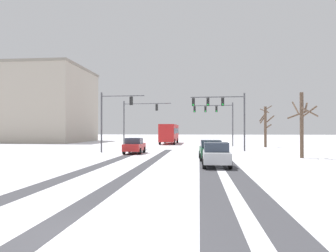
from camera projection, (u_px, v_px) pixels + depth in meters
name	position (u px, v px, depth m)	size (l,w,h in m)	color
ground_plane	(78.00, 235.00, 7.22)	(300.00, 300.00, 0.00)	white
wheel_track_left_lane	(147.00, 164.00, 22.01)	(0.88, 32.52, 0.01)	#424247
wheel_track_right_lane	(230.00, 165.00, 21.42)	(1.04, 32.52, 0.01)	#424247
wheel_track_center	(104.00, 164.00, 22.33)	(1.05, 32.52, 0.01)	#424247
wheel_track_oncoming	(207.00, 165.00, 21.58)	(1.03, 32.52, 0.01)	#424247
sidewalk_kerb_right	(300.00, 168.00, 19.53)	(4.00, 32.52, 0.12)	white
traffic_signal_far_left	(137.00, 115.00, 43.16)	(6.78, 0.45, 6.50)	#47474C
traffic_signal_far_right	(216.00, 114.00, 46.23)	(6.04, 0.61, 6.50)	#47474C
traffic_signal_near_right	(223.00, 109.00, 34.18)	(5.97, 0.45, 6.50)	#47474C
traffic_signal_near_left	(113.00, 112.00, 33.31)	(4.81, 0.39, 6.50)	#47474C
car_red_lead	(134.00, 146.00, 31.99)	(1.88, 4.12, 1.62)	red
car_dark_green_second	(211.00, 150.00, 25.22)	(1.95, 4.16, 1.62)	#194C2D
car_silver_third	(216.00, 154.00, 20.60)	(1.84, 4.11, 1.62)	#B7BABF
bus_oncoming	(169.00, 132.00, 54.53)	(2.68, 11.00, 3.38)	#B21E1E
bare_tree_sidewalk_mid	(302.00, 122.00, 26.91)	(2.24, 2.49, 5.72)	brown
bare_tree_sidewalk_far	(266.00, 125.00, 43.79)	(2.03, 2.02, 5.91)	brown
office_building_far_left_block	(36.00, 105.00, 63.93)	(20.74, 17.89, 15.14)	#A89E8E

